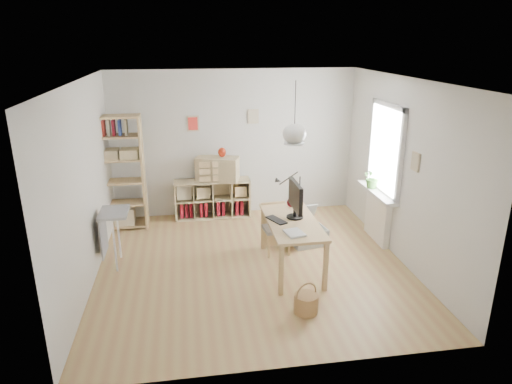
{
  "coord_description": "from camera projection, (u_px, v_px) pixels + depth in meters",
  "views": [
    {
      "loc": [
        -0.89,
        -6.02,
        3.23
      ],
      "look_at": [
        0.1,
        0.3,
        1.05
      ],
      "focal_mm": 32.0,
      "sensor_mm": 36.0,
      "label": 1
    }
  ],
  "objects": [
    {
      "name": "red_vase",
      "position": [
        222.0,
        152.0,
        8.27
      ],
      "size": [
        0.15,
        0.15,
        0.18
      ],
      "primitive_type": "ellipsoid",
      "color": "maroon",
      "rests_on": "drawer_chest"
    },
    {
      "name": "keyboard",
      "position": [
        276.0,
        220.0,
        6.49
      ],
      "size": [
        0.27,
        0.38,
        0.02
      ],
      "primitive_type": "cube",
      "rotation": [
        0.0,
        0.0,
        0.44
      ],
      "color": "black",
      "rests_on": "desk"
    },
    {
      "name": "yarn_ball",
      "position": [
        292.0,
        202.0,
        6.98
      ],
      "size": [
        0.15,
        0.15,
        0.15
      ],
      "primitive_type": "sphere",
      "color": "#4A0919",
      "rests_on": "desk"
    },
    {
      "name": "paper_tray",
      "position": [
        294.0,
        233.0,
        6.04
      ],
      "size": [
        0.28,
        0.32,
        0.03
      ],
      "primitive_type": "cube",
      "rotation": [
        0.0,
        0.0,
        0.2
      ],
      "color": "white",
      "rests_on": "desk"
    },
    {
      "name": "ground",
      "position": [
        252.0,
        265.0,
        6.8
      ],
      "size": [
        4.5,
        4.5,
        0.0
      ],
      "primitive_type": "plane",
      "color": "tan",
      "rests_on": "ground"
    },
    {
      "name": "drawer_chest",
      "position": [
        217.0,
        169.0,
        8.35
      ],
      "size": [
        0.84,
        0.57,
        0.44
      ],
      "primitive_type": "cube",
      "rotation": [
        0.0,
        0.0,
        -0.32
      ],
      "color": "beige",
      "rests_on": "cube_shelf"
    },
    {
      "name": "windowsill",
      "position": [
        377.0,
        193.0,
        7.41
      ],
      "size": [
        0.22,
        1.2,
        0.06
      ],
      "primitive_type": "cube",
      "color": "white",
      "rests_on": "radiator"
    },
    {
      "name": "task_lamp",
      "position": [
        287.0,
        186.0,
        6.97
      ],
      "size": [
        0.44,
        0.16,
        0.47
      ],
      "color": "black",
      "rests_on": "desk"
    },
    {
      "name": "room_shell",
      "position": [
        294.0,
        134.0,
        6.09
      ],
      "size": [
        4.5,
        4.5,
        4.5
      ],
      "color": "silver",
      "rests_on": "ground"
    },
    {
      "name": "radiator",
      "position": [
        378.0,
        217.0,
        7.55
      ],
      "size": [
        0.1,
        0.8,
        0.8
      ],
      "primitive_type": "cube",
      "color": "white",
      "rests_on": "ground"
    },
    {
      "name": "monitor",
      "position": [
        295.0,
        198.0,
        6.5
      ],
      "size": [
        0.24,
        0.61,
        0.53
      ],
      "rotation": [
        0.0,
        0.0,
        0.01
      ],
      "color": "black",
      "rests_on": "desk"
    },
    {
      "name": "side_table",
      "position": [
        110.0,
        223.0,
        6.61
      ],
      "size": [
        0.4,
        0.55,
        0.85
      ],
      "color": "#98989B",
      "rests_on": "ground"
    },
    {
      "name": "desk",
      "position": [
        292.0,
        226.0,
        6.53
      ],
      "size": [
        0.7,
        1.5,
        0.75
      ],
      "color": "tan",
      "rests_on": "ground"
    },
    {
      "name": "tall_bookshelf",
      "position": [
        120.0,
        168.0,
        7.83
      ],
      "size": [
        0.8,
        0.38,
        2.0
      ],
      "color": "tan",
      "rests_on": "ground"
    },
    {
      "name": "chair",
      "position": [
        275.0,
        225.0,
        7.12
      ],
      "size": [
        0.42,
        0.42,
        0.78
      ],
      "rotation": [
        0.0,
        0.0,
        0.1
      ],
      "color": "#98989B",
      "rests_on": "ground"
    },
    {
      "name": "cube_shelf",
      "position": [
        211.0,
        201.0,
        8.58
      ],
      "size": [
        1.4,
        0.38,
        0.72
      ],
      "color": "beige",
      "rests_on": "ground"
    },
    {
      "name": "storage_chest",
      "position": [
        308.0,
        232.0,
        7.48
      ],
      "size": [
        0.65,
        0.71,
        0.58
      ],
      "rotation": [
        0.0,
        0.0,
        0.19
      ],
      "color": "silver",
      "rests_on": "ground"
    },
    {
      "name": "window_unit",
      "position": [
        386.0,
        149.0,
        7.19
      ],
      "size": [
        0.07,
        1.16,
        1.46
      ],
      "color": "white",
      "rests_on": "ground"
    },
    {
      "name": "wicker_basket",
      "position": [
        306.0,
        303.0,
        5.6
      ],
      "size": [
        0.29,
        0.29,
        0.41
      ],
      "rotation": [
        0.0,
        0.0,
        0.35
      ],
      "color": "#B0824F",
      "rests_on": "ground"
    },
    {
      "name": "potted_plant",
      "position": [
        373.0,
        178.0,
        7.5
      ],
      "size": [
        0.35,
        0.31,
        0.35
      ],
      "primitive_type": "imported",
      "rotation": [
        0.0,
        0.0,
        0.13
      ],
      "color": "#326124",
      "rests_on": "windowsill"
    }
  ]
}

